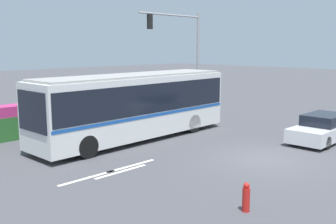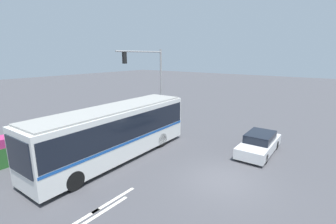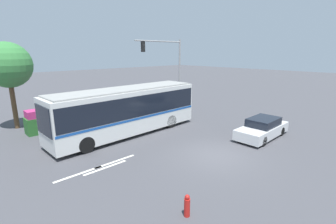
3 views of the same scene
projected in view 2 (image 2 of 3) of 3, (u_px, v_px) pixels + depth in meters
The scene contains 8 objects.
ground_plane at pixel (222, 180), 12.51m from camera, with size 140.00×140.00×0.00m, color #444449.
city_bus at pixel (115, 130), 14.84m from camera, with size 11.20×2.86×3.32m.
sedan_foreground at pixel (259, 144), 15.95m from camera, with size 4.66×1.85×1.37m.
traffic_light_pole at pixel (152, 75), 21.64m from camera, with size 5.55×0.24×6.96m.
flowering_hedge at pixel (71, 133), 17.52m from camera, with size 10.36×1.11×1.73m.
lane_stripe_near at pixel (74, 224), 9.25m from camera, with size 2.40×0.16×0.01m, color silver.
lane_stripe_mid at pixel (105, 210), 10.10m from camera, with size 2.40×0.16×0.01m, color silver.
lane_stripe_far at pixel (114, 200), 10.84m from camera, with size 2.40×0.16×0.01m, color silver.
Camera 2 is at (-10.79, -4.50, 6.40)m, focal length 25.50 mm.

